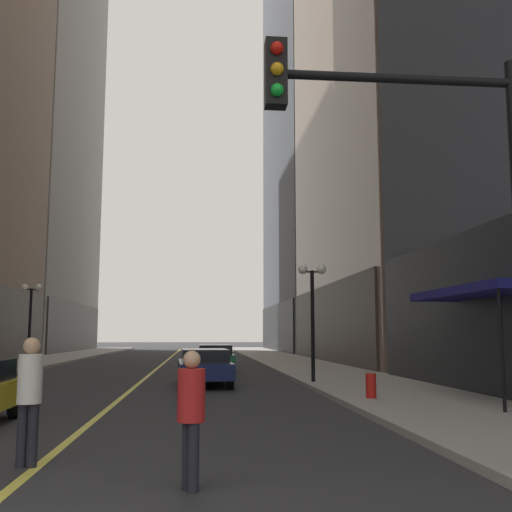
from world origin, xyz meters
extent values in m
plane|color=#2D2D30|center=(0.00, 35.00, 0.00)|extent=(200.00, 200.00, 0.00)
cube|color=#9E9991|center=(-8.25, 35.00, 0.07)|extent=(4.50, 78.00, 0.15)
cube|color=#9E9991|center=(8.25, 35.00, 0.07)|extent=(4.50, 78.00, 0.15)
cube|color=#E5D64C|center=(0.00, 35.00, 0.00)|extent=(0.16, 70.00, 0.01)
cube|color=#A8A399|center=(-16.22, 60.00, 28.13)|extent=(11.44, 26.00, 56.26)
cube|color=#3A3935|center=(-10.60, 60.00, 2.50)|extent=(0.50, 24.70, 5.00)
cube|color=#332A23|center=(10.60, 34.50, 2.50)|extent=(0.50, 22.80, 5.00)
cube|color=#212327|center=(10.60, 60.00, 2.50)|extent=(0.50, 24.70, 5.00)
cube|color=navy|center=(9.70, 11.66, 3.00)|extent=(1.60, 5.64, 0.24)
cylinder|color=black|center=(9.00, 8.99, 1.44)|extent=(0.08, 0.08, 2.88)
cylinder|color=black|center=(-1.81, 10.16, 0.32)|extent=(0.23, 0.64, 0.64)
cube|color=#141E4C|center=(2.45, 18.32, 0.59)|extent=(2.04, 4.80, 0.55)
cube|color=black|center=(2.46, 18.08, 1.07)|extent=(1.73, 2.71, 0.50)
cylinder|color=black|center=(1.58, 19.93, 0.32)|extent=(0.25, 0.65, 0.64)
cylinder|color=black|center=(3.16, 20.00, 0.32)|extent=(0.25, 0.65, 0.64)
cylinder|color=black|center=(1.73, 16.63, 0.32)|extent=(0.25, 0.65, 0.64)
cylinder|color=black|center=(3.31, 16.70, 0.32)|extent=(0.25, 0.65, 0.64)
cube|color=#196038|center=(3.06, 26.71, 0.59)|extent=(1.82, 4.62, 0.55)
cube|color=black|center=(3.06, 26.48, 1.07)|extent=(1.60, 2.59, 0.50)
cylinder|color=black|center=(2.27, 28.33, 0.32)|extent=(0.22, 0.64, 0.64)
cylinder|color=black|center=(3.85, 28.33, 0.32)|extent=(0.22, 0.64, 0.64)
cylinder|color=black|center=(2.28, 25.10, 0.32)|extent=(0.22, 0.64, 0.64)
cylinder|color=black|center=(3.85, 25.10, 0.32)|extent=(0.22, 0.64, 0.64)
cylinder|color=black|center=(2.20, 3.48, 0.40)|extent=(0.14, 0.14, 0.80)
cylinder|color=black|center=(2.13, 3.63, 0.40)|extent=(0.14, 0.14, 0.80)
cylinder|color=#B21E1E|center=(2.17, 3.56, 1.12)|extent=(0.45, 0.45, 0.64)
sphere|color=tan|center=(2.17, 3.56, 1.55)|extent=(0.22, 0.22, 0.22)
cylinder|color=black|center=(-0.23, 5.05, 0.44)|extent=(0.14, 0.14, 0.88)
cylinder|color=black|center=(-0.07, 5.02, 0.44)|extent=(0.14, 0.14, 0.88)
cylinder|color=silver|center=(-0.15, 5.03, 1.23)|extent=(0.39, 0.39, 0.70)
sphere|color=tan|center=(-0.15, 5.03, 1.69)|extent=(0.24, 0.24, 0.24)
cylinder|color=black|center=(4.80, 3.36, 5.20)|extent=(3.20, 0.12, 0.12)
cube|color=black|center=(3.20, 3.36, 5.20)|extent=(0.28, 0.24, 0.90)
sphere|color=red|center=(3.20, 3.22, 5.48)|extent=(0.17, 0.17, 0.17)
sphere|color=orange|center=(3.20, 3.22, 5.20)|extent=(0.17, 0.17, 0.17)
sphere|color=green|center=(3.20, 3.22, 4.92)|extent=(0.17, 0.17, 0.17)
cylinder|color=black|center=(-6.40, 27.78, 2.10)|extent=(0.14, 0.14, 4.20)
cylinder|color=black|center=(-6.40, 27.78, 4.15)|extent=(0.80, 0.06, 0.06)
sphere|color=white|center=(-6.75, 27.78, 4.25)|extent=(0.36, 0.36, 0.36)
sphere|color=white|center=(-6.05, 27.78, 4.25)|extent=(0.36, 0.36, 0.36)
cylinder|color=black|center=(6.40, 17.81, 2.10)|extent=(0.14, 0.14, 4.20)
cylinder|color=black|center=(6.40, 17.81, 4.15)|extent=(0.80, 0.06, 0.06)
sphere|color=white|center=(6.05, 17.81, 4.25)|extent=(0.36, 0.36, 0.36)
sphere|color=white|center=(6.75, 17.81, 4.25)|extent=(0.36, 0.36, 0.36)
cylinder|color=red|center=(6.90, 12.16, 0.40)|extent=(0.28, 0.28, 0.80)
camera|label=1|loc=(2.26, -3.92, 1.86)|focal=41.90mm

